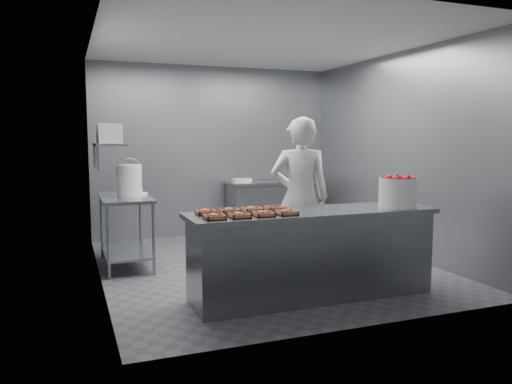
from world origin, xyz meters
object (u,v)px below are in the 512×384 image
back_counter (272,207)px  tray_5 (229,211)px  tray_0 (214,217)px  tray_6 (252,209)px  tray_3 (286,212)px  tray_7 (274,208)px  prep_table (125,220)px  worker (300,198)px  service_counter (312,254)px  tray_2 (263,214)px  glaze_bucket (129,180)px  appliance (109,133)px  strawberry_tub (398,191)px  tray_4 (205,212)px  tray_1 (239,215)px

back_counter → tray_5: bearing=-119.4°
tray_0 → tray_6: (0.48, 0.31, 0.00)m
tray_3 → tray_6: bearing=128.1°
tray_3 → tray_7: tray_3 is taller
prep_table → tray_5: size_ratio=6.40×
worker → back_counter: bearing=-84.5°
tray_5 → service_counter: bearing=-10.3°
service_counter → tray_7: (-0.36, 0.15, 0.47)m
service_counter → tray_2: size_ratio=13.88×
tray_7 → tray_0: bearing=-157.1°
glaze_bucket → appliance: 0.62m
prep_table → tray_2: tray_2 is taller
tray_6 → tray_0: bearing=-147.5°
back_counter → tray_7: size_ratio=8.01×
tray_5 → tray_7: 0.48m
back_counter → tray_0: size_ratio=8.01×
tray_6 → back_counter: bearing=64.1°
prep_table → back_counter: 2.87m
back_counter → tray_5: tray_5 is taller
back_counter → strawberry_tub: size_ratio=3.83×
tray_2 → tray_7: size_ratio=1.00×
tray_5 → tray_4: bearing=180.0°
tray_4 → tray_6: (0.48, 0.00, 0.00)m
tray_1 → tray_3: same height
tray_0 → tray_6: same height
tray_5 → appliance: appliance is taller
tray_0 → strawberry_tub: 2.03m
glaze_bucket → tray_1: bearing=-70.4°
prep_table → tray_1: bearing=-69.0°
service_counter → worker: (0.22, 0.76, 0.48)m
tray_0 → worker: 1.59m
service_counter → tray_6: 0.78m
worker → glaze_bucket: bearing=-12.3°
tray_5 → tray_0: bearing=-128.1°
tray_0 → appliance: bearing=109.9°
tray_2 → tray_7: 0.39m
tray_1 → tray_6: same height
back_counter → glaze_bucket: glaze_bucket is taller
service_counter → tray_3: bearing=-157.2°
tray_0 → appliance: (-0.74, 2.03, 0.76)m
back_counter → tray_5: 3.59m
glaze_bucket → tray_6: bearing=-61.1°
tray_2 → tray_3: (0.24, 0.00, 0.00)m
worker → appliance: worker is taller
tray_6 → glaze_bucket: glaze_bucket is taller
tray_6 → strawberry_tub: strawberry_tub is taller
service_counter → worker: size_ratio=1.39×
tray_2 → glaze_bucket: size_ratio=0.39×
prep_table → worker: (1.87, -1.19, 0.34)m
back_counter → tray_5: (-1.74, -3.10, 0.47)m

